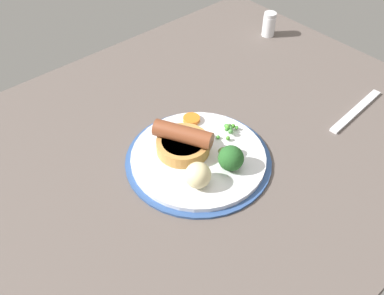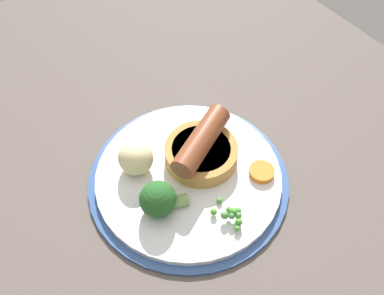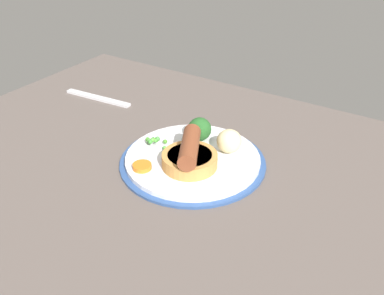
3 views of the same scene
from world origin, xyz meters
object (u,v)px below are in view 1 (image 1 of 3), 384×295
pea_pile (229,129)px  carrot_slice_0 (191,119)px  dinner_plate (199,158)px  fork (356,111)px  potato_chunk_0 (198,175)px  broccoli_floret_near (231,158)px  sausage_pudding (183,142)px  salt_shaker (269,24)px

pea_pile → carrot_slice_0: size_ratio=1.53×
dinner_plate → carrot_slice_0: 9.60cm
dinner_plate → fork: 35.49cm
potato_chunk_0 → carrot_slice_0: (-10.01, -13.05, -1.79)cm
dinner_plate → fork: (-33.72, 11.08, -0.27)cm
potato_chunk_0 → fork: bearing=171.1°
dinner_plate → broccoli_floret_near: size_ratio=4.43×
dinner_plate → sausage_pudding: bearing=-64.6°
pea_pile → broccoli_floret_near: (5.99, 6.38, 1.13)cm
sausage_pudding → pea_pile: size_ratio=2.15×
broccoli_floret_near → potato_chunk_0: size_ratio=1.31×
sausage_pudding → salt_shaker: sausage_pudding is taller
pea_pile → broccoli_floret_near: bearing=46.8°
sausage_pudding → carrot_slice_0: bearing=-79.4°
potato_chunk_0 → dinner_plate: bearing=-133.6°
broccoli_floret_near → fork: (-31.62, 5.29, -3.28)cm
dinner_plate → potato_chunk_0: 7.63cm
sausage_pudding → salt_shaker: bearing=-94.7°
sausage_pudding → pea_pile: bearing=-131.0°
pea_pile → potato_chunk_0: bearing=23.7°
fork → dinner_plate: bearing=-22.5°
dinner_plate → broccoli_floret_near: (-2.10, 5.79, 3.01)cm
pea_pile → fork: pea_pile is taller
dinner_plate → carrot_slice_0: carrot_slice_0 is taller
broccoli_floret_near → carrot_slice_0: bearing=-172.0°
potato_chunk_0 → broccoli_floret_near: bearing=174.1°
salt_shaker → fork: bearing=73.2°
dinner_plate → sausage_pudding: size_ratio=2.43×
broccoli_floret_near → fork: bearing=101.1°
pea_pile → salt_shaker: size_ratio=0.83×
dinner_plate → broccoli_floret_near: broccoli_floret_near is taller
broccoli_floret_near → carrot_slice_0: (-3.08, -13.77, -1.75)cm
broccoli_floret_near → fork: 32.22cm
salt_shaker → carrot_slice_0: bearing=19.9°
potato_chunk_0 → fork: 39.15cm
pea_pile → dinner_plate: bearing=4.2°
fork → salt_shaker: 34.55cm
dinner_plate → potato_chunk_0: size_ratio=5.80×
dinner_plate → pea_pile: bearing=-175.8°
pea_pile → fork: (-25.63, 11.67, -2.14)cm
dinner_plate → pea_pile: size_ratio=5.24×
sausage_pudding → broccoli_floret_near: size_ratio=1.82×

